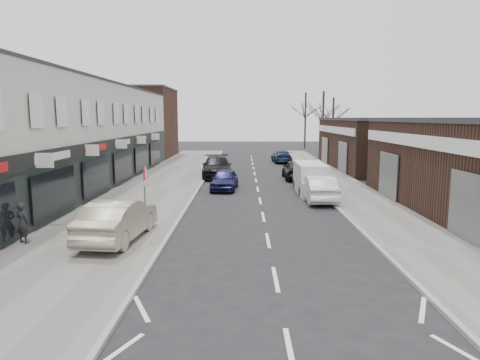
{
  "coord_description": "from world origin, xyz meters",
  "views": [
    {
      "loc": [
        -0.95,
        -6.05,
        4.71
      ],
      "look_at": [
        -1.07,
        8.42,
        2.6
      ],
      "focal_mm": 32.0,
      "sensor_mm": 36.0,
      "label": 1
    }
  ],
  "objects_px": {
    "white_van": "(311,179)",
    "sedan_on_pavement": "(118,220)",
    "parked_car_right_b": "(295,169)",
    "parked_car_left_a": "(225,179)",
    "parked_car_left_b": "(217,167)",
    "warning_sign": "(145,177)",
    "parked_car_right_c": "(281,156)",
    "pedestrian": "(23,223)",
    "parked_car_right_a": "(319,188)"
  },
  "relations": [
    {
      "from": "white_van",
      "to": "sedan_on_pavement",
      "type": "bearing_deg",
      "value": -129.18
    },
    {
      "from": "sedan_on_pavement",
      "to": "parked_car_right_b",
      "type": "relative_size",
      "value": 1.06
    },
    {
      "from": "white_van",
      "to": "parked_car_left_a",
      "type": "bearing_deg",
      "value": 167.68
    },
    {
      "from": "parked_car_left_b",
      "to": "warning_sign",
      "type": "bearing_deg",
      "value": -101.38
    },
    {
      "from": "white_van",
      "to": "parked_car_right_c",
      "type": "xyz_separation_m",
      "value": [
        -0.19,
        18.58,
        -0.24
      ]
    },
    {
      "from": "pedestrian",
      "to": "parked_car_left_a",
      "type": "xyz_separation_m",
      "value": [
        6.88,
        12.63,
        -0.21
      ]
    },
    {
      "from": "parked_car_left_a",
      "to": "parked_car_right_b",
      "type": "distance_m",
      "value": 7.2
    },
    {
      "from": "sedan_on_pavement",
      "to": "parked_car_left_b",
      "type": "distance_m",
      "value": 18.29
    },
    {
      "from": "warning_sign",
      "to": "sedan_on_pavement",
      "type": "relative_size",
      "value": 0.57
    },
    {
      "from": "white_van",
      "to": "parked_car_right_a",
      "type": "distance_m",
      "value": 2.68
    },
    {
      "from": "parked_car_right_b",
      "to": "parked_car_right_c",
      "type": "height_order",
      "value": "parked_car_right_b"
    },
    {
      "from": "white_van",
      "to": "parked_car_right_c",
      "type": "distance_m",
      "value": 18.59
    },
    {
      "from": "pedestrian",
      "to": "parked_car_right_a",
      "type": "bearing_deg",
      "value": -123.07
    },
    {
      "from": "sedan_on_pavement",
      "to": "parked_car_right_b",
      "type": "bearing_deg",
      "value": -112.01
    },
    {
      "from": "parked_car_left_b",
      "to": "white_van",
      "type": "bearing_deg",
      "value": -52.29
    },
    {
      "from": "warning_sign",
      "to": "parked_car_right_a",
      "type": "relative_size",
      "value": 0.6
    },
    {
      "from": "parked_car_right_c",
      "to": "parked_car_right_a",
      "type": "bearing_deg",
      "value": 87.93
    },
    {
      "from": "pedestrian",
      "to": "parked_car_left_a",
      "type": "relative_size",
      "value": 0.38
    },
    {
      "from": "parked_car_right_b",
      "to": "parked_car_right_c",
      "type": "xyz_separation_m",
      "value": [
        0.02,
        12.46,
        -0.11
      ]
    },
    {
      "from": "parked_car_right_a",
      "to": "parked_car_right_c",
      "type": "xyz_separation_m",
      "value": [
        -0.25,
        21.26,
        -0.09
      ]
    },
    {
      "from": "white_van",
      "to": "pedestrian",
      "type": "xyz_separation_m",
      "value": [
        -12.36,
        -11.42,
        -0.01
      ]
    },
    {
      "from": "pedestrian",
      "to": "parked_car_left_b",
      "type": "xyz_separation_m",
      "value": [
        6.02,
        18.58,
        -0.06
      ]
    },
    {
      "from": "parked_car_right_c",
      "to": "white_van",
      "type": "bearing_deg",
      "value": 87.84
    },
    {
      "from": "pedestrian",
      "to": "parked_car_right_c",
      "type": "height_order",
      "value": "pedestrian"
    },
    {
      "from": "parked_car_left_a",
      "to": "parked_car_right_a",
      "type": "distance_m",
      "value": 6.77
    },
    {
      "from": "sedan_on_pavement",
      "to": "parked_car_right_b",
      "type": "xyz_separation_m",
      "value": [
        8.76,
        17.05,
        -0.14
      ]
    },
    {
      "from": "parked_car_left_b",
      "to": "parked_car_right_c",
      "type": "xyz_separation_m",
      "value": [
        6.16,
        11.42,
        -0.17
      ]
    },
    {
      "from": "parked_car_left_b",
      "to": "parked_car_right_a",
      "type": "relative_size",
      "value": 1.27
    },
    {
      "from": "parked_car_right_c",
      "to": "parked_car_left_a",
      "type": "bearing_deg",
      "value": 70.32
    },
    {
      "from": "pedestrian",
      "to": "parked_car_right_c",
      "type": "relative_size",
      "value": 0.34
    },
    {
      "from": "parked_car_right_a",
      "to": "parked_car_right_b",
      "type": "distance_m",
      "value": 8.8
    },
    {
      "from": "parked_car_right_c",
      "to": "sedan_on_pavement",
      "type": "bearing_deg",
      "value": 70.68
    },
    {
      "from": "sedan_on_pavement",
      "to": "pedestrian",
      "type": "height_order",
      "value": "sedan_on_pavement"
    },
    {
      "from": "white_van",
      "to": "sedan_on_pavement",
      "type": "xyz_separation_m",
      "value": [
        -8.97,
        -10.93,
        0.01
      ]
    },
    {
      "from": "parked_car_left_b",
      "to": "parked_car_right_b",
      "type": "relative_size",
      "value": 1.28
    },
    {
      "from": "parked_car_right_a",
      "to": "white_van",
      "type": "bearing_deg",
      "value": -87.96
    },
    {
      "from": "warning_sign",
      "to": "parked_car_right_a",
      "type": "bearing_deg",
      "value": 34.95
    },
    {
      "from": "warning_sign",
      "to": "parked_car_right_b",
      "type": "bearing_deg",
      "value": 60.83
    },
    {
      "from": "pedestrian",
      "to": "parked_car_right_a",
      "type": "height_order",
      "value": "pedestrian"
    },
    {
      "from": "white_van",
      "to": "parked_car_left_a",
      "type": "distance_m",
      "value": 5.61
    },
    {
      "from": "white_van",
      "to": "pedestrian",
      "type": "height_order",
      "value": "white_van"
    },
    {
      "from": "pedestrian",
      "to": "parked_car_right_b",
      "type": "bearing_deg",
      "value": -102.91
    },
    {
      "from": "parked_car_right_b",
      "to": "parked_car_right_c",
      "type": "distance_m",
      "value": 12.46
    },
    {
      "from": "parked_car_right_a",
      "to": "parked_car_right_c",
      "type": "relative_size",
      "value": 1.0
    },
    {
      "from": "white_van",
      "to": "parked_car_right_c",
      "type": "bearing_deg",
      "value": 90.77
    },
    {
      "from": "white_van",
      "to": "parked_car_left_a",
      "type": "relative_size",
      "value": 1.22
    },
    {
      "from": "sedan_on_pavement",
      "to": "parked_car_left_b",
      "type": "xyz_separation_m",
      "value": [
        2.63,
        18.1,
        -0.07
      ]
    },
    {
      "from": "parked_car_right_b",
      "to": "parked_car_right_c",
      "type": "relative_size",
      "value": 0.99
    },
    {
      "from": "white_van",
      "to": "pedestrian",
      "type": "bearing_deg",
      "value": -137.09
    },
    {
      "from": "parked_car_right_a",
      "to": "parked_car_left_a",
      "type": "bearing_deg",
      "value": -34.39
    }
  ]
}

